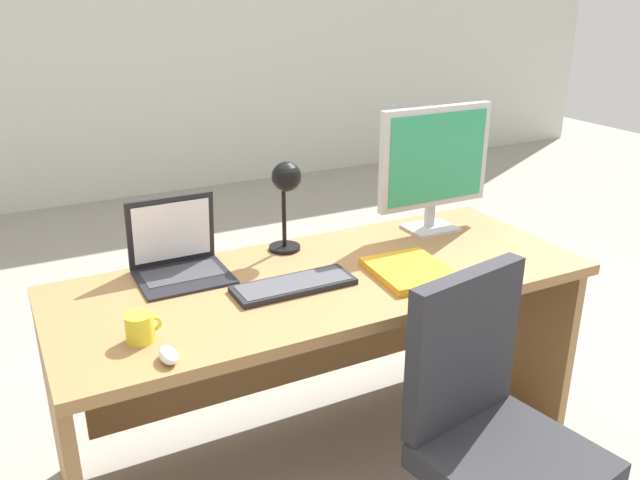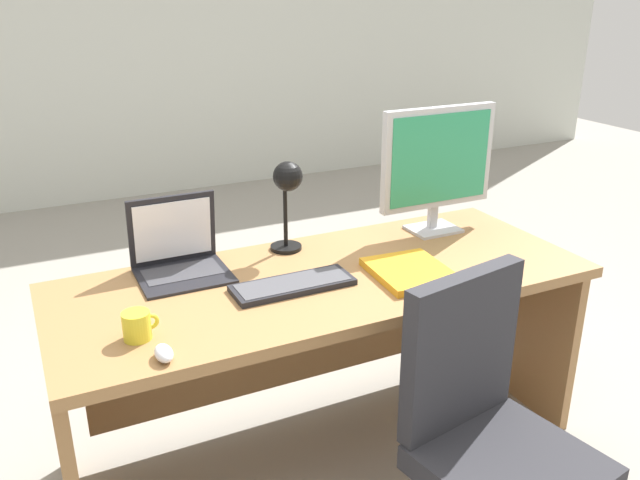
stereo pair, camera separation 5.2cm
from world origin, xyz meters
name	(u,v)px [view 1 (the left image)]	position (x,y,z in m)	size (l,w,h in m)	color
ground	(205,295)	(0.00, 1.50, 0.00)	(12.00, 12.00, 0.00)	gray
back_wall	(106,23)	(0.00, 3.65, 1.40)	(10.00, 0.10, 2.80)	silver
desk	(319,320)	(0.00, 0.05, 0.54)	(1.87, 0.75, 0.74)	#9E7042
monitor	(435,161)	(0.60, 0.21, 1.03)	(0.50, 0.16, 0.51)	#B7BABF
laptop	(177,250)	(-0.45, 0.27, 0.82)	(0.31, 0.27, 0.26)	black
keyboard	(294,285)	(-0.14, -0.04, 0.75)	(0.41, 0.15, 0.02)	black
mouse	(168,355)	(-0.64, -0.30, 0.75)	(0.05, 0.09, 0.04)	silver
desk_lamp	(286,188)	(-0.03, 0.26, 0.99)	(0.12, 0.15, 0.35)	black
book	(410,271)	(0.27, -0.13, 0.75)	(0.28, 0.32, 0.03)	orange
coffee_mug	(140,328)	(-0.68, -0.16, 0.78)	(0.11, 0.08, 0.08)	yellow
office_chair	(494,458)	(0.23, -0.67, 0.36)	(0.56, 0.56, 0.91)	black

